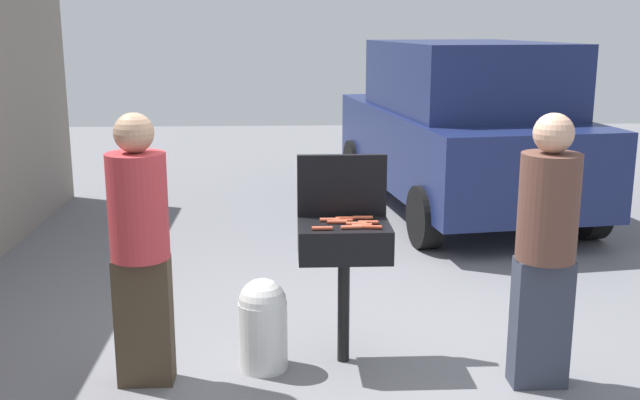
{
  "coord_description": "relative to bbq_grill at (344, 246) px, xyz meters",
  "views": [
    {
      "loc": [
        -0.39,
        -4.84,
        2.22
      ],
      "look_at": [
        -0.15,
        0.39,
        1.0
      ],
      "focal_mm": 42.45,
      "sensor_mm": 36.0,
      "label": 1
    }
  ],
  "objects": [
    {
      "name": "person_right",
      "position": [
        1.2,
        -0.4,
        0.12
      ],
      "size": [
        0.36,
        0.36,
        1.72
      ],
      "rotation": [
        0.0,
        0.0,
        3.24
      ],
      "color": "#333847",
      "rests_on": "ground"
    },
    {
      "name": "hot_dog_1",
      "position": [
        -0.09,
        0.07,
        0.16
      ],
      "size": [
        0.13,
        0.03,
        0.03
      ],
      "primitive_type": "cylinder",
      "rotation": [
        0.0,
        1.57,
        -0.01
      ],
      "color": "#C6593D",
      "rests_on": "bbq_grill"
    },
    {
      "name": "bbq_grill",
      "position": [
        0.0,
        0.0,
        0.0
      ],
      "size": [
        0.6,
        0.44,
        0.95
      ],
      "color": "black",
      "rests_on": "ground"
    },
    {
      "name": "ground_plane",
      "position": [
        0.01,
        0.11,
        -0.81
      ],
      "size": [
        24.0,
        24.0,
        0.0
      ],
      "primitive_type": "plane",
      "color": "slate"
    },
    {
      "name": "hot_dog_4",
      "position": [
        0.13,
        0.11,
        0.16
      ],
      "size": [
        0.13,
        0.03,
        0.03
      ],
      "primitive_type": "cylinder",
      "rotation": [
        0.0,
        1.57,
        -0.03
      ],
      "color": "#B74C33",
      "rests_on": "bbq_grill"
    },
    {
      "name": "hot_dog_3",
      "position": [
        0.16,
        -0.12,
        0.16
      ],
      "size": [
        0.13,
        0.04,
        0.03
      ],
      "primitive_type": "cylinder",
      "rotation": [
        0.0,
        1.57,
        -0.12
      ],
      "color": "#AD4228",
      "rests_on": "bbq_grill"
    },
    {
      "name": "grill_lid_open",
      "position": [
        0.0,
        0.22,
        0.36
      ],
      "size": [
        0.6,
        0.05,
        0.42
      ],
      "primitive_type": "cube",
      "color": "black",
      "rests_on": "bbq_grill"
    },
    {
      "name": "hot_dog_10",
      "position": [
        0.11,
        -0.08,
        0.16
      ],
      "size": [
        0.13,
        0.04,
        0.03
      ],
      "primitive_type": "cylinder",
      "rotation": [
        0.0,
        1.57,
        0.12
      ],
      "color": "#C6593D",
      "rests_on": "bbq_grill"
    },
    {
      "name": "person_left",
      "position": [
        -1.27,
        -0.25,
        0.12
      ],
      "size": [
        0.36,
        0.36,
        1.72
      ],
      "rotation": [
        0.0,
        0.0,
        -0.07
      ],
      "color": "#3F3323",
      "rests_on": "ground"
    },
    {
      "name": "hot_dog_8",
      "position": [
        0.15,
        -0.01,
        0.16
      ],
      "size": [
        0.13,
        0.03,
        0.03
      ],
      "primitive_type": "cylinder",
      "rotation": [
        0.0,
        1.57,
        -0.05
      ],
      "color": "#B74C33",
      "rests_on": "bbq_grill"
    },
    {
      "name": "hot_dog_6",
      "position": [
        -0.15,
        -0.14,
        0.16
      ],
      "size": [
        0.13,
        0.03,
        0.03
      ],
      "primitive_type": "cylinder",
      "rotation": [
        0.0,
        1.57,
        0.0
      ],
      "color": "#B74C33",
      "rests_on": "bbq_grill"
    },
    {
      "name": "parked_minivan",
      "position": [
        1.72,
        4.19,
        0.22
      ],
      "size": [
        2.52,
        4.62,
        2.02
      ],
      "rotation": [
        0.0,
        0.0,
        3.28
      ],
      "color": "navy",
      "rests_on": "ground"
    },
    {
      "name": "propane_tank",
      "position": [
        -0.54,
        -0.09,
        -0.49
      ],
      "size": [
        0.32,
        0.32,
        0.62
      ],
      "color": "silver",
      "rests_on": "ground"
    },
    {
      "name": "hot_dog_0",
      "position": [
        0.08,
        -0.04,
        0.16
      ],
      "size": [
        0.13,
        0.03,
        0.03
      ],
      "primitive_type": "cylinder",
      "rotation": [
        0.0,
        1.57,
        -0.0
      ],
      "color": "#C6593D",
      "rests_on": "bbq_grill"
    },
    {
      "name": "hot_dog_2",
      "position": [
        -0.05,
        0.01,
        0.16
      ],
      "size": [
        0.13,
        0.04,
        0.03
      ],
      "primitive_type": "cylinder",
      "rotation": [
        0.0,
        1.57,
        -0.07
      ],
      "color": "#B74C33",
      "rests_on": "bbq_grill"
    },
    {
      "name": "hot_dog_7",
      "position": [
        0.01,
        0.1,
        0.16
      ],
      "size": [
        0.13,
        0.03,
        0.03
      ],
      "primitive_type": "cylinder",
      "rotation": [
        0.0,
        1.57,
        0.04
      ],
      "color": "#AD4228",
      "rests_on": "bbq_grill"
    },
    {
      "name": "hot_dog_5",
      "position": [
        0.03,
        -0.12,
        0.16
      ],
      "size": [
        0.13,
        0.03,
        0.03
      ],
      "primitive_type": "cylinder",
      "rotation": [
        0.0,
        1.57,
        0.06
      ],
      "color": "#C6593D",
      "rests_on": "bbq_grill"
    },
    {
      "name": "hot_dog_9",
      "position": [
        -0.01,
        0.04,
        0.16
      ],
      "size": [
        0.13,
        0.03,
        0.03
      ],
      "primitive_type": "cylinder",
      "rotation": [
        0.0,
        1.57,
        0.03
      ],
      "color": "#AD4228",
      "rests_on": "bbq_grill"
    }
  ]
}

